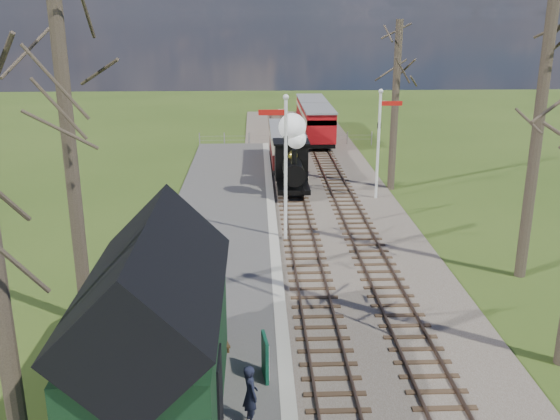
{
  "coord_description": "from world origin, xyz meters",
  "views": [
    {
      "loc": [
        -1.92,
        -8.91,
        9.29
      ],
      "look_at": [
        -0.96,
        15.36,
        1.6
      ],
      "focal_mm": 40.0,
      "sensor_mm": 36.0,
      "label": 1
    }
  ],
  "objects_px": {
    "red_carriage_b": "(311,114)",
    "bench": "(216,334)",
    "semaphore_near": "(284,158)",
    "semaphore_far": "(380,136)",
    "station_shed": "(155,333)",
    "locomotive": "(292,158)",
    "person": "(250,394)",
    "red_carriage_a": "(318,125)",
    "coach": "(287,145)",
    "sign_board": "(265,357)"
  },
  "relations": [
    {
      "from": "red_carriage_b",
      "to": "bench",
      "type": "relative_size",
      "value": 4.11
    },
    {
      "from": "semaphore_near",
      "to": "semaphore_far",
      "type": "distance_m",
      "value": 7.91
    },
    {
      "from": "station_shed",
      "to": "locomotive",
      "type": "distance_m",
      "value": 19.54
    },
    {
      "from": "station_shed",
      "to": "semaphore_near",
      "type": "relative_size",
      "value": 1.01
    },
    {
      "from": "red_carriage_b",
      "to": "bench",
      "type": "height_order",
      "value": "red_carriage_b"
    },
    {
      "from": "person",
      "to": "red_carriage_a",
      "type": "bearing_deg",
      "value": -28.21
    },
    {
      "from": "station_shed",
      "to": "semaphore_near",
      "type": "bearing_deg",
      "value": 73.62
    },
    {
      "from": "coach",
      "to": "person",
      "type": "xyz_separation_m",
      "value": [
        -2.11,
        -25.65,
        -0.55
      ]
    },
    {
      "from": "semaphore_far",
      "to": "bench",
      "type": "relative_size",
      "value": 4.41
    },
    {
      "from": "person",
      "to": "semaphore_far",
      "type": "bearing_deg",
      "value": -39.18
    },
    {
      "from": "bench",
      "to": "semaphore_near",
      "type": "bearing_deg",
      "value": 75.27
    },
    {
      "from": "locomotive",
      "to": "person",
      "type": "xyz_separation_m",
      "value": [
        -2.1,
        -19.59,
        -1.1
      ]
    },
    {
      "from": "semaphore_near",
      "to": "sign_board",
      "type": "bearing_deg",
      "value": -95.18
    },
    {
      "from": "station_shed",
      "to": "semaphore_near",
      "type": "height_order",
      "value": "semaphore_near"
    },
    {
      "from": "semaphore_far",
      "to": "station_shed",
      "type": "bearing_deg",
      "value": -115.72
    },
    {
      "from": "locomotive",
      "to": "red_carriage_a",
      "type": "relative_size",
      "value": 0.82
    },
    {
      "from": "semaphore_near",
      "to": "red_carriage_a",
      "type": "relative_size",
      "value": 1.17
    },
    {
      "from": "bench",
      "to": "person",
      "type": "xyz_separation_m",
      "value": [
        1.01,
        -3.57,
        0.4
      ]
    },
    {
      "from": "locomotive",
      "to": "person",
      "type": "relative_size",
      "value": 2.99
    },
    {
      "from": "red_carriage_b",
      "to": "person",
      "type": "relative_size",
      "value": 3.64
    },
    {
      "from": "person",
      "to": "bench",
      "type": "bearing_deg",
      "value": -4.01
    },
    {
      "from": "semaphore_near",
      "to": "sign_board",
      "type": "distance_m",
      "value": 11.09
    },
    {
      "from": "red_carriage_a",
      "to": "coach",
      "type": "bearing_deg",
      "value": -111.7
    },
    {
      "from": "semaphore_far",
      "to": "red_carriage_a",
      "type": "bearing_deg",
      "value": 97.4
    },
    {
      "from": "locomotive",
      "to": "coach",
      "type": "relative_size",
      "value": 0.63
    },
    {
      "from": "red_carriage_a",
      "to": "sign_board",
      "type": "xyz_separation_m",
      "value": [
        -4.34,
        -30.34,
        -0.77
      ]
    },
    {
      "from": "locomotive",
      "to": "coach",
      "type": "xyz_separation_m",
      "value": [
        0.01,
        6.06,
        -0.54
      ]
    },
    {
      "from": "locomotive",
      "to": "bench",
      "type": "xyz_separation_m",
      "value": [
        -3.11,
        -16.02,
        -1.5
      ]
    },
    {
      "from": "bench",
      "to": "red_carriage_a",
      "type": "bearing_deg",
      "value": 78.69
    },
    {
      "from": "person",
      "to": "station_shed",
      "type": "bearing_deg",
      "value": 56.61
    },
    {
      "from": "semaphore_far",
      "to": "red_carriage_b",
      "type": "xyz_separation_m",
      "value": [
        -1.77,
        19.16,
        -1.8
      ]
    },
    {
      "from": "semaphore_far",
      "to": "sign_board",
      "type": "bearing_deg",
      "value": -110.12
    },
    {
      "from": "red_carriage_b",
      "to": "person",
      "type": "distance_m",
      "value": 37.99
    },
    {
      "from": "station_shed",
      "to": "semaphore_far",
      "type": "xyz_separation_m",
      "value": [
        8.67,
        18.0,
        1.08
      ]
    },
    {
      "from": "locomotive",
      "to": "semaphore_far",
      "type": "bearing_deg",
      "value": -13.63
    },
    {
      "from": "coach",
      "to": "red_carriage_a",
      "type": "xyz_separation_m",
      "value": [
        2.6,
        6.53,
        0.07
      ]
    },
    {
      "from": "red_carriage_a",
      "to": "bench",
      "type": "relative_size",
      "value": 4.11
    },
    {
      "from": "semaphore_far",
      "to": "locomotive",
      "type": "distance_m",
      "value": 4.7
    },
    {
      "from": "semaphore_far",
      "to": "coach",
      "type": "distance_m",
      "value": 8.57
    },
    {
      "from": "station_shed",
      "to": "semaphore_near",
      "type": "xyz_separation_m",
      "value": [
        3.53,
        12.0,
        1.35
      ]
    },
    {
      "from": "locomotive",
      "to": "coach",
      "type": "distance_m",
      "value": 6.09
    },
    {
      "from": "semaphore_near",
      "to": "semaphore_far",
      "type": "bearing_deg",
      "value": 49.4
    },
    {
      "from": "semaphore_near",
      "to": "sign_board",
      "type": "height_order",
      "value": "semaphore_near"
    },
    {
      "from": "coach",
      "to": "person",
      "type": "distance_m",
      "value": 25.75
    },
    {
      "from": "bench",
      "to": "person",
      "type": "distance_m",
      "value": 3.73
    },
    {
      "from": "locomotive",
      "to": "bench",
      "type": "distance_m",
      "value": 16.39
    },
    {
      "from": "locomotive",
      "to": "sign_board",
      "type": "distance_m",
      "value": 17.87
    },
    {
      "from": "red_carriage_a",
      "to": "sign_board",
      "type": "height_order",
      "value": "red_carriage_a"
    },
    {
      "from": "coach",
      "to": "red_carriage_a",
      "type": "relative_size",
      "value": 1.32
    },
    {
      "from": "coach",
      "to": "sign_board",
      "type": "height_order",
      "value": "coach"
    }
  ]
}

